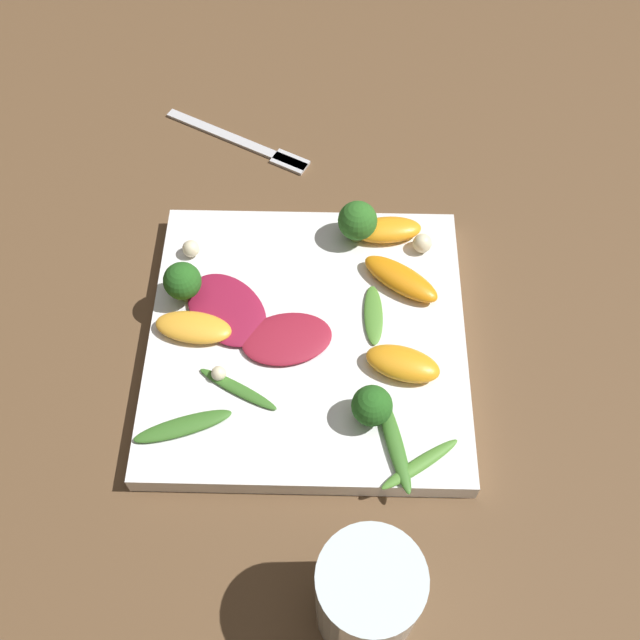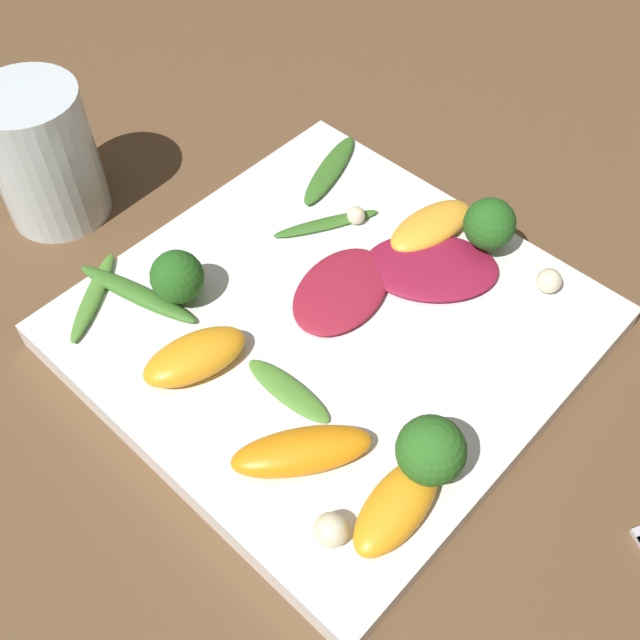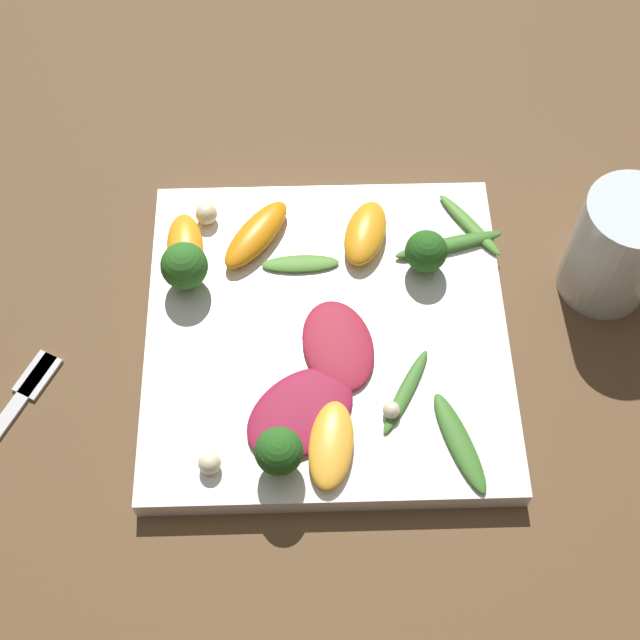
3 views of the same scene
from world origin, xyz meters
name	(u,v)px [view 2 (image 2 of 3)]	position (x,y,z in m)	size (l,w,h in m)	color
ground_plane	(331,337)	(0.00, 0.00, 0.00)	(2.40, 2.40, 0.00)	brown
plate	(331,327)	(0.00, 0.00, 0.01)	(0.28, 0.28, 0.02)	white
drinking_glass	(43,156)	(0.23, 0.05, 0.05)	(0.07, 0.07, 0.10)	silver
radicchio_leaf_0	(431,267)	(-0.02, -0.07, 0.03)	(0.11, 0.10, 0.01)	maroon
radicchio_leaf_1	(341,290)	(0.01, -0.02, 0.03)	(0.07, 0.09, 0.01)	maroon
orange_segment_0	(195,357)	(0.03, 0.08, 0.03)	(0.05, 0.07, 0.02)	orange
orange_segment_1	(397,506)	(-0.11, 0.07, 0.03)	(0.04, 0.07, 0.02)	orange
orange_segment_2	(302,451)	(-0.06, 0.08, 0.03)	(0.07, 0.08, 0.02)	orange
orange_segment_3	(432,227)	(0.00, -0.10, 0.03)	(0.04, 0.07, 0.01)	#FCAD33
broccoli_floret_0	(177,277)	(0.08, 0.06, 0.04)	(0.03, 0.03, 0.04)	#7A9E51
broccoli_floret_1	(489,225)	(-0.04, -0.11, 0.05)	(0.03, 0.03, 0.04)	#84AD5B
broccoli_floret_2	(431,451)	(-0.11, 0.04, 0.05)	(0.04, 0.04, 0.04)	#84AD5B
arugula_sprig_0	(137,294)	(0.10, 0.07, 0.02)	(0.09, 0.03, 0.01)	#3D7528
arugula_sprig_1	(288,391)	(-0.02, 0.06, 0.02)	(0.06, 0.02, 0.01)	#518E33
arugula_sprig_2	(330,170)	(0.09, -0.10, 0.02)	(0.04, 0.08, 0.01)	#3D7528
arugula_sprig_3	(93,296)	(0.12, 0.09, 0.02)	(0.05, 0.07, 0.01)	#518E33
arugula_sprig_4	(326,224)	(0.06, -0.06, 0.02)	(0.05, 0.07, 0.00)	#3D7528
macadamia_nut_0	(549,281)	(-0.09, -0.11, 0.03)	(0.02, 0.02, 0.02)	beige
macadamia_nut_1	(356,215)	(0.05, -0.07, 0.03)	(0.01, 0.01, 0.01)	beige
macadamia_nut_2	(331,530)	(-0.10, 0.11, 0.03)	(0.02, 0.02, 0.02)	beige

